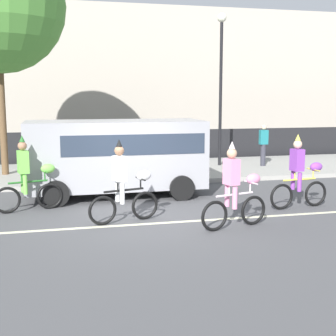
{
  "coord_description": "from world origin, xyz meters",
  "views": [
    {
      "loc": [
        -1.8,
        -10.61,
        2.87
      ],
      "look_at": [
        1.0,
        1.2,
        1.0
      ],
      "focal_mm": 50.0,
      "sensor_mm": 36.0,
      "label": 1
    }
  ],
  "objects_px": {
    "parade_cyclist_lime": "(29,178)",
    "pedestrian_onlooker": "(263,144)",
    "parked_van_grey": "(118,152)",
    "street_lamp_post": "(221,67)",
    "parade_cyclist_pink": "(235,190)",
    "parade_cyclist_purple": "(300,176)",
    "parade_cyclist_zebra": "(124,186)"
  },
  "relations": [
    {
      "from": "pedestrian_onlooker",
      "to": "parade_cyclist_pink",
      "type": "bearing_deg",
      "value": -118.71
    },
    {
      "from": "street_lamp_post",
      "to": "pedestrian_onlooker",
      "type": "height_order",
      "value": "street_lamp_post"
    },
    {
      "from": "parade_cyclist_zebra",
      "to": "pedestrian_onlooker",
      "type": "bearing_deg",
      "value": 45.41
    },
    {
      "from": "parade_cyclist_lime",
      "to": "pedestrian_onlooker",
      "type": "bearing_deg",
      "value": 29.73
    },
    {
      "from": "parked_van_grey",
      "to": "street_lamp_post",
      "type": "xyz_separation_m",
      "value": [
        4.57,
        4.16,
        2.71
      ]
    },
    {
      "from": "parade_cyclist_zebra",
      "to": "street_lamp_post",
      "type": "distance_m",
      "value": 9.12
    },
    {
      "from": "parade_cyclist_zebra",
      "to": "street_lamp_post",
      "type": "bearing_deg",
      "value": 55.83
    },
    {
      "from": "parade_cyclist_lime",
      "to": "parade_cyclist_zebra",
      "type": "distance_m",
      "value": 2.71
    },
    {
      "from": "parade_cyclist_pink",
      "to": "parked_van_grey",
      "type": "height_order",
      "value": "parked_van_grey"
    },
    {
      "from": "parade_cyclist_lime",
      "to": "parade_cyclist_pink",
      "type": "xyz_separation_m",
      "value": [
        4.47,
        -2.62,
        0.0
      ]
    },
    {
      "from": "parade_cyclist_pink",
      "to": "pedestrian_onlooker",
      "type": "distance_m",
      "value": 8.59
    },
    {
      "from": "parade_cyclist_pink",
      "to": "street_lamp_post",
      "type": "height_order",
      "value": "street_lamp_post"
    },
    {
      "from": "parked_van_grey",
      "to": "parade_cyclist_lime",
      "type": "bearing_deg",
      "value": -151.36
    },
    {
      "from": "parade_cyclist_purple",
      "to": "parade_cyclist_lime",
      "type": "bearing_deg",
      "value": 169.57
    },
    {
      "from": "street_lamp_post",
      "to": "pedestrian_onlooker",
      "type": "relative_size",
      "value": 3.62
    },
    {
      "from": "parade_cyclist_zebra",
      "to": "street_lamp_post",
      "type": "xyz_separation_m",
      "value": [
        4.8,
        7.08,
        3.15
      ]
    },
    {
      "from": "parade_cyclist_purple",
      "to": "street_lamp_post",
      "type": "relative_size",
      "value": 0.33
    },
    {
      "from": "street_lamp_post",
      "to": "parade_cyclist_lime",
      "type": "bearing_deg",
      "value": -141.89
    },
    {
      "from": "parade_cyclist_purple",
      "to": "pedestrian_onlooker",
      "type": "xyz_separation_m",
      "value": [
        1.81,
        6.16,
        0.17
      ]
    },
    {
      "from": "parade_cyclist_purple",
      "to": "street_lamp_post",
      "type": "bearing_deg",
      "value": 88.24
    },
    {
      "from": "parade_cyclist_pink",
      "to": "parade_cyclist_purple",
      "type": "relative_size",
      "value": 1.0
    },
    {
      "from": "parade_cyclist_pink",
      "to": "parade_cyclist_zebra",
      "type": "bearing_deg",
      "value": 155.87
    },
    {
      "from": "parade_cyclist_purple",
      "to": "pedestrian_onlooker",
      "type": "relative_size",
      "value": 1.19
    },
    {
      "from": "parade_cyclist_lime",
      "to": "parked_van_grey",
      "type": "relative_size",
      "value": 0.38
    },
    {
      "from": "parade_cyclist_zebra",
      "to": "pedestrian_onlooker",
      "type": "relative_size",
      "value": 1.19
    },
    {
      "from": "parade_cyclist_pink",
      "to": "parade_cyclist_purple",
      "type": "xyz_separation_m",
      "value": [
        2.31,
        1.37,
        0.0
      ]
    },
    {
      "from": "parade_cyclist_zebra",
      "to": "parade_cyclist_purple",
      "type": "distance_m",
      "value": 4.61
    },
    {
      "from": "parked_van_grey",
      "to": "parade_cyclist_zebra",
      "type": "bearing_deg",
      "value": -94.67
    },
    {
      "from": "parked_van_grey",
      "to": "street_lamp_post",
      "type": "distance_m",
      "value": 6.74
    },
    {
      "from": "parade_cyclist_purple",
      "to": "parked_van_grey",
      "type": "bearing_deg",
      "value": 149.45
    },
    {
      "from": "parade_cyclist_zebra",
      "to": "parked_van_grey",
      "type": "height_order",
      "value": "parked_van_grey"
    },
    {
      "from": "parade_cyclist_lime",
      "to": "parade_cyclist_purple",
      "type": "xyz_separation_m",
      "value": [
        6.78,
        -1.25,
        0.0
      ]
    }
  ]
}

